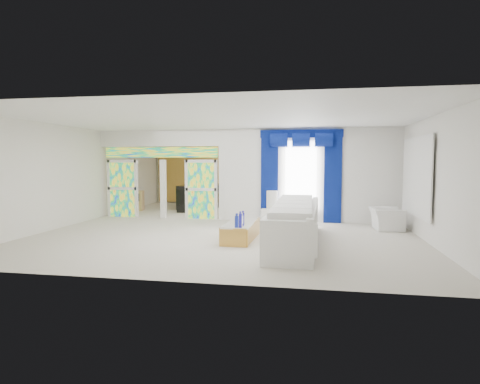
% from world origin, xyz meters
% --- Properties ---
extents(floor, '(12.00, 12.00, 0.00)m').
position_xyz_m(floor, '(0.00, 0.00, 0.00)').
color(floor, '#B7AF9E').
rests_on(floor, ground).
extents(dividing_wall, '(5.70, 0.18, 3.00)m').
position_xyz_m(dividing_wall, '(2.15, 1.00, 1.50)').
color(dividing_wall, white).
rests_on(dividing_wall, ground).
extents(dividing_header, '(4.30, 0.18, 0.55)m').
position_xyz_m(dividing_header, '(-2.85, 1.00, 2.73)').
color(dividing_header, white).
rests_on(dividing_header, dividing_wall).
extents(stained_panel_left, '(0.95, 0.04, 2.00)m').
position_xyz_m(stained_panel_left, '(-4.28, 1.00, 1.00)').
color(stained_panel_left, '#994C3F').
rests_on(stained_panel_left, ground).
extents(stained_panel_right, '(0.95, 0.04, 2.00)m').
position_xyz_m(stained_panel_right, '(-1.42, 1.00, 1.00)').
color(stained_panel_right, '#994C3F').
rests_on(stained_panel_right, ground).
extents(stained_transom, '(4.00, 0.05, 0.35)m').
position_xyz_m(stained_transom, '(-2.85, 1.00, 2.25)').
color(stained_transom, '#994C3F').
rests_on(stained_transom, dividing_header).
extents(window_pane, '(1.00, 0.02, 2.30)m').
position_xyz_m(window_pane, '(1.90, 0.90, 1.45)').
color(window_pane, white).
rests_on(window_pane, dividing_wall).
extents(blue_drape_left, '(0.55, 0.10, 2.80)m').
position_xyz_m(blue_drape_left, '(0.90, 0.87, 1.40)').
color(blue_drape_left, '#030B49').
rests_on(blue_drape_left, ground).
extents(blue_drape_right, '(0.55, 0.10, 2.80)m').
position_xyz_m(blue_drape_right, '(2.90, 0.87, 1.40)').
color(blue_drape_right, '#030B49').
rests_on(blue_drape_right, ground).
extents(blue_pelmet, '(2.60, 0.12, 0.25)m').
position_xyz_m(blue_pelmet, '(1.90, 0.87, 2.82)').
color(blue_pelmet, '#030B49').
rests_on(blue_pelmet, dividing_wall).
extents(wall_mirror, '(0.04, 2.70, 1.90)m').
position_xyz_m(wall_mirror, '(4.94, -1.00, 1.55)').
color(wall_mirror, white).
rests_on(wall_mirror, ground).
extents(gold_curtains, '(9.70, 0.12, 2.90)m').
position_xyz_m(gold_curtains, '(0.00, 5.90, 1.50)').
color(gold_curtains, '#AC7429').
rests_on(gold_curtains, ground).
extents(white_sofa, '(1.11, 4.60, 0.87)m').
position_xyz_m(white_sofa, '(1.88, -2.60, 0.44)').
color(white_sofa, silver).
rests_on(white_sofa, ground).
extents(coffee_table, '(0.70, 1.94, 0.43)m').
position_xyz_m(coffee_table, '(0.53, -2.30, 0.21)').
color(coffee_table, '#B88839').
rests_on(coffee_table, ground).
extents(console_table, '(1.30, 0.48, 0.42)m').
position_xyz_m(console_table, '(1.31, 0.70, 0.21)').
color(console_table, white).
rests_on(console_table, ground).
extents(table_lamp, '(0.36, 0.36, 0.58)m').
position_xyz_m(table_lamp, '(1.01, 0.70, 0.71)').
color(table_lamp, silver).
rests_on(table_lamp, console_table).
extents(armchair, '(0.89, 1.01, 0.62)m').
position_xyz_m(armchair, '(4.36, -0.19, 0.31)').
color(armchair, silver).
rests_on(armchair, ground).
extents(grand_piano, '(1.48, 1.92, 0.96)m').
position_xyz_m(grand_piano, '(-2.35, 4.12, 0.48)').
color(grand_piano, black).
rests_on(grand_piano, ground).
extents(piano_bench, '(0.86, 0.34, 0.28)m').
position_xyz_m(piano_bench, '(-2.35, 2.52, 0.14)').
color(piano_bench, black).
rests_on(piano_bench, ground).
extents(tv_console, '(0.62, 0.58, 0.78)m').
position_xyz_m(tv_console, '(-4.59, 2.78, 0.39)').
color(tv_console, tan).
rests_on(tv_console, ground).
extents(chandelier, '(0.60, 0.60, 0.60)m').
position_xyz_m(chandelier, '(-2.30, 3.40, 2.65)').
color(chandelier, gold).
rests_on(chandelier, ceiling).
extents(decanters, '(0.14, 1.08, 0.23)m').
position_xyz_m(decanters, '(0.49, -2.35, 0.52)').
color(decanters, silver).
rests_on(decanters, coffee_table).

